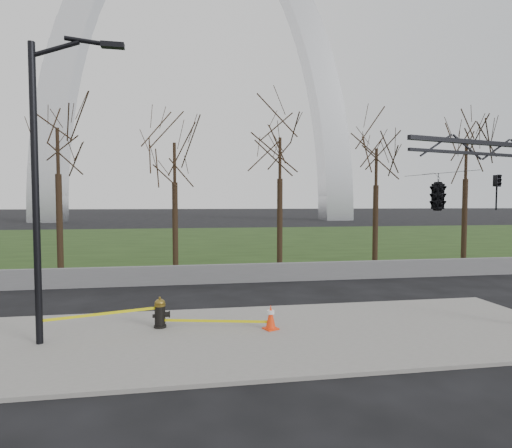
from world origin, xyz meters
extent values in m
plane|color=black|center=(0.00, 0.00, 0.00)|extent=(500.00, 500.00, 0.00)
cube|color=gray|center=(0.00, 0.00, 0.05)|extent=(18.00, 6.00, 0.10)
cube|color=#1F3513|center=(0.00, 30.00, 0.03)|extent=(120.00, 40.00, 0.06)
cube|color=#59595B|center=(0.00, 8.00, 0.45)|extent=(60.00, 0.30, 0.90)
cylinder|color=black|center=(-3.12, 1.05, 0.13)|extent=(0.38, 0.38, 0.07)
cylinder|color=black|center=(-3.12, 1.05, 0.43)|extent=(0.29, 0.29, 0.66)
cylinder|color=black|center=(-2.89, 1.06, 0.49)|extent=(0.22, 0.18, 0.18)
cylinder|color=black|center=(-3.28, 1.05, 0.45)|extent=(0.11, 0.11, 0.11)
cylinder|color=brown|center=(-3.12, 1.05, 0.78)|extent=(0.33, 0.33, 0.07)
ellipsoid|color=brown|center=(-3.12, 1.05, 0.85)|extent=(0.31, 0.31, 0.23)
cylinder|color=brown|center=(-3.12, 1.05, 0.98)|extent=(0.07, 0.07, 0.09)
cube|color=#FF370D|center=(0.14, 0.34, 0.12)|extent=(0.50, 0.50, 0.04)
cone|color=#FF370D|center=(0.14, 0.34, 0.49)|extent=(0.29, 0.29, 0.69)
cylinder|color=white|center=(0.14, 0.34, 0.62)|extent=(0.22, 0.22, 0.11)
cylinder|color=black|center=(-6.20, 0.14, 4.00)|extent=(0.18, 0.18, 8.00)
cylinder|color=black|center=(-5.65, 0.16, 7.85)|extent=(1.27, 0.15, 0.56)
cylinder|color=black|center=(-4.80, 0.18, 8.10)|extent=(1.21, 0.15, 0.22)
cube|color=black|center=(-4.20, 0.19, 8.05)|extent=(0.61, 0.24, 0.14)
cube|color=black|center=(5.67, -1.28, 5.50)|extent=(4.91, 1.20, 0.12)
cube|color=black|center=(5.67, -1.28, 5.20)|extent=(4.90, 1.16, 0.08)
imported|color=black|center=(6.35, -1.12, 4.15)|extent=(0.20, 0.23, 1.00)
imported|color=black|center=(4.21, -1.60, 4.15)|extent=(1.05, 2.54, 1.00)
cube|color=yellow|center=(-4.66, 0.60, 0.71)|extent=(3.08, 0.91, 0.08)
cube|color=yellow|center=(-1.49, 0.70, 0.32)|extent=(3.26, 0.72, 0.08)
camera|label=1|loc=(-2.22, -11.29, 3.86)|focal=28.43mm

